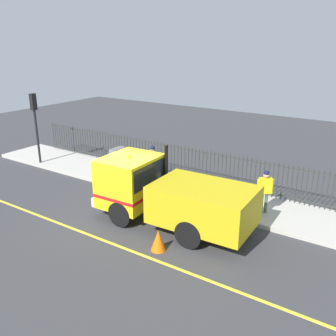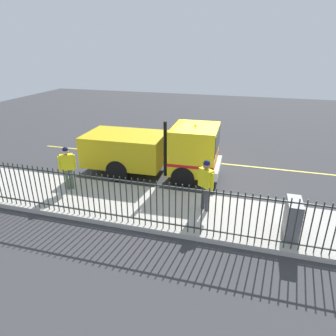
% 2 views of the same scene
% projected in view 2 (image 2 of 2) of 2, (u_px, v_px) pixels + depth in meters
% --- Properties ---
extents(ground_plane, '(46.49, 46.49, 0.00)m').
position_uv_depth(ground_plane, '(205.00, 178.00, 13.04)').
color(ground_plane, '#38383A').
rests_on(ground_plane, ground).
extents(sidewalk_slab, '(2.75, 21.13, 0.17)m').
position_uv_depth(sidewalk_slab, '(190.00, 213.00, 10.17)').
color(sidewalk_slab, '#B7B2A8').
rests_on(sidewalk_slab, ground).
extents(lane_marking, '(0.12, 19.02, 0.01)m').
position_uv_depth(lane_marking, '(211.00, 163.00, 14.75)').
color(lane_marking, yellow).
rests_on(lane_marking, ground).
extents(work_truck, '(2.44, 6.01, 2.71)m').
position_uv_depth(work_truck, '(161.00, 148.00, 12.80)').
color(work_truck, yellow).
rests_on(work_truck, ground).
extents(worker_standing, '(0.49, 0.55, 1.82)m').
position_uv_depth(worker_standing, '(206.00, 180.00, 9.81)').
color(worker_standing, yellow).
rests_on(worker_standing, sidewalk_slab).
extents(pedestrian_distant, '(0.47, 0.53, 1.73)m').
position_uv_depth(pedestrian_distant, '(67.00, 164.00, 11.31)').
color(pedestrian_distant, yellow).
rests_on(pedestrian_distant, sidewalk_slab).
extents(iron_fence, '(0.04, 18.00, 1.58)m').
position_uv_depth(iron_fence, '(182.00, 208.00, 8.75)').
color(iron_fence, '#2D332D').
rests_on(iron_fence, sidewalk_slab).
extents(utility_cabinet, '(0.88, 0.41, 1.11)m').
position_uv_depth(utility_cabinet, '(292.00, 218.00, 8.71)').
color(utility_cabinet, slate).
rests_on(utility_cabinet, sidewalk_slab).
extents(traffic_cone, '(0.50, 0.50, 0.71)m').
position_uv_depth(traffic_cone, '(153.00, 154.00, 14.86)').
color(traffic_cone, orange).
rests_on(traffic_cone, ground).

